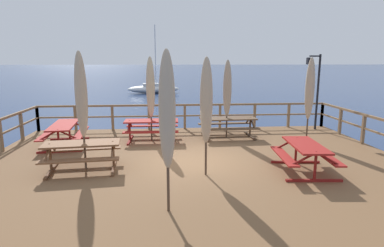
{
  "coord_description": "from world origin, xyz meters",
  "views": [
    {
      "loc": [
        -0.79,
        -9.11,
        3.73
      ],
      "look_at": [
        0.0,
        0.72,
        1.79
      ],
      "focal_mm": 30.04,
      "sensor_mm": 36.0,
      "label": 1
    }
  ],
  "objects": [
    {
      "name": "picnic_table_back_left",
      "position": [
        -1.36,
        2.67,
        1.35
      ],
      "size": [
        1.99,
        1.43,
        0.78
      ],
      "color": "maroon",
      "rests_on": "wooden_deck"
    },
    {
      "name": "picnic_table_front_right",
      "position": [
        1.57,
        2.93,
        1.36
      ],
      "size": [
        2.21,
        1.49,
        0.78
      ],
      "color": "brown",
      "rests_on": "wooden_deck"
    },
    {
      "name": "patio_umbrella_short_back",
      "position": [
        1.52,
        2.92,
        2.69
      ],
      "size": [
        0.32,
        0.32,
        2.98
      ],
      "color": "#4C3828",
      "rests_on": "wooden_deck"
    },
    {
      "name": "sailboat_distant",
      "position": [
        -2.29,
        28.67,
        0.51
      ],
      "size": [
        6.13,
        2.25,
        7.72
      ],
      "color": "white",
      "rests_on": "ground"
    },
    {
      "name": "picnic_table_front_left",
      "position": [
        2.88,
        -1.15,
        1.35
      ],
      "size": [
        1.54,
        1.94,
        0.78
      ],
      "color": "maroon",
      "rests_on": "wooden_deck"
    },
    {
      "name": "ground_plane",
      "position": [
        0.0,
        0.0,
        0.0
      ],
      "size": [
        600.0,
        600.0,
        0.0
      ],
      "primitive_type": "plane",
      "color": "navy"
    },
    {
      "name": "patio_umbrella_tall_front",
      "position": [
        -0.78,
        -3.16,
        2.8
      ],
      "size": [
        0.32,
        0.32,
        3.16
      ],
      "color": "#4C3828",
      "rests_on": "wooden_deck"
    },
    {
      "name": "lamp_post_hooked",
      "position": [
        5.46,
        4.04,
        2.91
      ],
      "size": [
        0.67,
        0.3,
        3.2
      ],
      "color": "black",
      "rests_on": "wooden_deck"
    },
    {
      "name": "patio_umbrella_tall_back_right",
      "position": [
        -1.36,
        2.73,
        2.76
      ],
      "size": [
        0.32,
        0.32,
        3.09
      ],
      "color": "#4C3828",
      "rests_on": "wooden_deck"
    },
    {
      "name": "patio_umbrella_tall_mid_left",
      "position": [
        0.21,
        -1.17,
        2.73
      ],
      "size": [
        0.32,
        0.32,
        3.04
      ],
      "color": "#4C3828",
      "rests_on": "wooden_deck"
    },
    {
      "name": "patio_umbrella_tall_back_left",
      "position": [
        -3.03,
        -0.45,
        2.83
      ],
      "size": [
        0.32,
        0.32,
        3.2
      ],
      "color": "#4C3828",
      "rests_on": "wooden_deck"
    },
    {
      "name": "picnic_table_mid_left",
      "position": [
        -4.37,
        2.16,
        1.36
      ],
      "size": [
        1.6,
        2.28,
        0.78
      ],
      "color": "maroon",
      "rests_on": "wooden_deck"
    },
    {
      "name": "picnic_table_back_right",
      "position": [
        -3.09,
        -0.52,
        1.35
      ],
      "size": [
        2.12,
        1.59,
        0.78
      ],
      "color": "brown",
      "rests_on": "wooden_deck"
    },
    {
      "name": "patio_umbrella_short_front",
      "position": [
        4.29,
        1.91,
        2.74
      ],
      "size": [
        0.32,
        0.32,
        3.06
      ],
      "color": "#4C3828",
      "rests_on": "wooden_deck"
    },
    {
      "name": "wooden_deck",
      "position": [
        0.0,
        0.0,
        0.4
      ],
      "size": [
        12.7,
        9.59,
        0.79
      ],
      "primitive_type": "cube",
      "color": "brown",
      "rests_on": "ground"
    },
    {
      "name": "railing_waterside_far",
      "position": [
        0.0,
        4.64,
        1.53
      ],
      "size": [
        12.5,
        0.1,
        1.09
      ],
      "color": "brown",
      "rests_on": "wooden_deck"
    }
  ]
}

